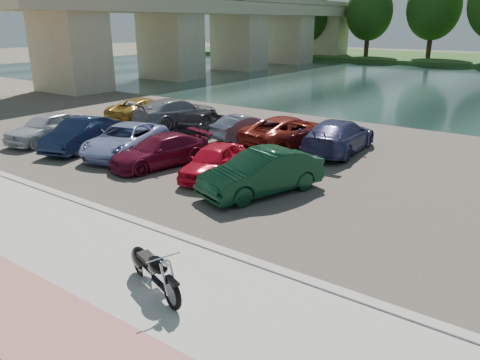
# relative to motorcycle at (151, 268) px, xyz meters

# --- Properties ---
(ground) EXTENTS (200.00, 200.00, 0.00)m
(ground) POSITION_rel_motorcycle_xyz_m (-0.50, 0.25, -0.56)
(ground) COLOR #595447
(ground) RESTS_ON ground
(promenade) EXTENTS (60.00, 6.00, 0.10)m
(promenade) POSITION_rel_motorcycle_xyz_m (-0.50, -0.75, -0.51)
(promenade) COLOR #B5B3AA
(promenade) RESTS_ON ground
(pink_path) EXTENTS (60.00, 2.00, 0.01)m
(pink_path) POSITION_rel_motorcycle_xyz_m (-0.50, -2.25, -0.46)
(pink_path) COLOR #AD6661
(pink_path) RESTS_ON promenade
(kerb) EXTENTS (60.00, 0.30, 0.14)m
(kerb) POSITION_rel_motorcycle_xyz_m (-0.50, 2.25, -0.49)
(kerb) COLOR #B5B3AA
(kerb) RESTS_ON ground
(parking_lot) EXTENTS (60.00, 18.00, 0.04)m
(parking_lot) POSITION_rel_motorcycle_xyz_m (-0.50, 11.25, -0.54)
(parking_lot) COLOR #433D36
(parking_lot) RESTS_ON ground
(river) EXTENTS (120.00, 40.00, 0.00)m
(river) POSITION_rel_motorcycle_xyz_m (-0.50, 40.25, -0.56)
(river) COLOR #172A28
(river) RESTS_ON ground
(bridge) EXTENTS (7.00, 56.00, 8.55)m
(bridge) POSITION_rel_motorcycle_xyz_m (-28.50, 41.28, 4.96)
(bridge) COLOR tan
(bridge) RESTS_ON ground
(motorcycle) EXTENTS (2.25, 1.05, 1.05)m
(motorcycle) POSITION_rel_motorcycle_xyz_m (0.00, 0.00, 0.00)
(motorcycle) COLOR black
(motorcycle) RESTS_ON promenade
(car_0) EXTENTS (2.23, 4.45, 1.45)m
(car_0) POSITION_rel_motorcycle_xyz_m (-14.07, 6.49, 0.21)
(car_0) COLOR silver
(car_0) RESTS_ON parking_lot
(car_1) EXTENTS (2.81, 4.60, 1.43)m
(car_1) POSITION_rel_motorcycle_xyz_m (-11.55, 6.59, 0.19)
(car_1) COLOR #131E3C
(car_1) RESTS_ON parking_lot
(car_2) EXTENTS (3.64, 5.29, 1.34)m
(car_2) POSITION_rel_motorcycle_xyz_m (-9.13, 7.17, 0.15)
(car_2) COLOR #8A95C9
(car_2) RESTS_ON parking_lot
(car_3) EXTENTS (2.69, 4.63, 1.26)m
(car_3) POSITION_rel_motorcycle_xyz_m (-6.63, 6.86, 0.11)
(car_3) COLOR maroon
(car_3) RESTS_ON parking_lot
(car_4) EXTENTS (2.33, 3.97, 1.27)m
(car_4) POSITION_rel_motorcycle_xyz_m (-3.90, 7.00, 0.11)
(car_4) COLOR red
(car_4) RESTS_ON parking_lot
(car_5) EXTENTS (2.93, 4.80, 1.49)m
(car_5) POSITION_rel_motorcycle_xyz_m (-1.43, 6.57, 0.23)
(car_5) COLOR #0D321D
(car_5) RESTS_ON parking_lot
(car_6) EXTENTS (2.35, 4.92, 1.36)m
(car_6) POSITION_rel_motorcycle_xyz_m (-14.16, 13.08, 0.16)
(car_6) COLOR #AE7E28
(car_6) RESTS_ON parking_lot
(car_7) EXTENTS (2.99, 5.58, 1.54)m
(car_7) POSITION_rel_motorcycle_xyz_m (-11.64, 13.18, 0.25)
(car_7) COLOR gray
(car_7) RESTS_ON parking_lot
(car_8) EXTENTS (2.46, 4.25, 1.36)m
(car_8) POSITION_rel_motorcycle_xyz_m (-8.93, 12.35, 0.16)
(car_8) COLOR black
(car_8) RESTS_ON parking_lot
(car_9) EXTENTS (2.08, 3.90, 1.22)m
(car_9) POSITION_rel_motorcycle_xyz_m (-6.52, 12.74, 0.09)
(car_9) COLOR slate
(car_9) RESTS_ON parking_lot
(car_10) EXTENTS (3.41, 5.57, 1.44)m
(car_10) POSITION_rel_motorcycle_xyz_m (-3.95, 12.78, 0.20)
(car_10) COLOR maroon
(car_10) RESTS_ON parking_lot
(car_11) EXTENTS (2.48, 5.31, 1.50)m
(car_11) POSITION_rel_motorcycle_xyz_m (-1.61, 13.17, 0.23)
(car_11) COLOR navy
(car_11) RESTS_ON parking_lot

